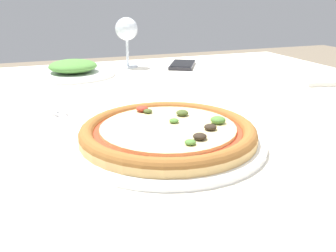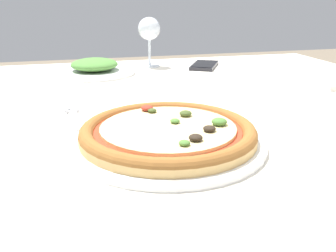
# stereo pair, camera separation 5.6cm
# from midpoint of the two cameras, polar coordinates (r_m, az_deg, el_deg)

# --- Properties ---
(dining_table) EXTENTS (1.17, 1.06, 0.71)m
(dining_table) POSITION_cam_midpoint_polar(r_m,az_deg,el_deg) (0.84, 5.70, -1.66)
(dining_table) COLOR #997047
(dining_table) RESTS_ON ground_plane
(pizza_plate) EXTENTS (0.29, 0.29, 0.04)m
(pizza_plate) POSITION_cam_midpoint_polar(r_m,az_deg,el_deg) (0.56, 2.86, -1.29)
(pizza_plate) COLOR white
(pizza_plate) RESTS_ON dining_table
(fork) EXTENTS (0.04, 0.17, 0.00)m
(fork) POSITION_cam_midpoint_polar(r_m,az_deg,el_deg) (0.71, -11.99, 1.60)
(fork) COLOR silver
(fork) RESTS_ON dining_table
(wine_glass_far_left) EXTENTS (0.07, 0.07, 0.15)m
(wine_glass_far_left) POSITION_cam_midpoint_polar(r_m,az_deg,el_deg) (1.17, -1.49, 14.31)
(wine_glass_far_left) COLOR silver
(wine_glass_far_left) RESTS_ON dining_table
(cell_phone) EXTENTS (0.13, 0.16, 0.01)m
(cell_phone) POSITION_cam_midpoint_polar(r_m,az_deg,el_deg) (1.19, 6.93, 9.17)
(cell_phone) COLOR #232328
(cell_phone) RESTS_ON dining_table
(side_plate) EXTENTS (0.23, 0.23, 0.04)m
(side_plate) POSITION_cam_midpoint_polar(r_m,az_deg,el_deg) (1.09, -9.68, 8.70)
(side_plate) COLOR white
(side_plate) RESTS_ON dining_table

